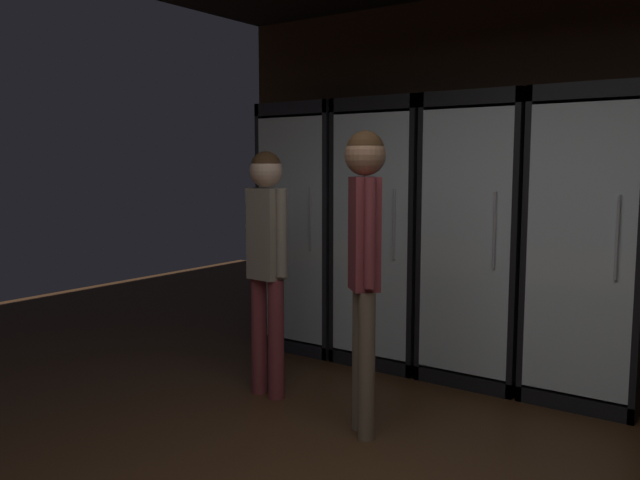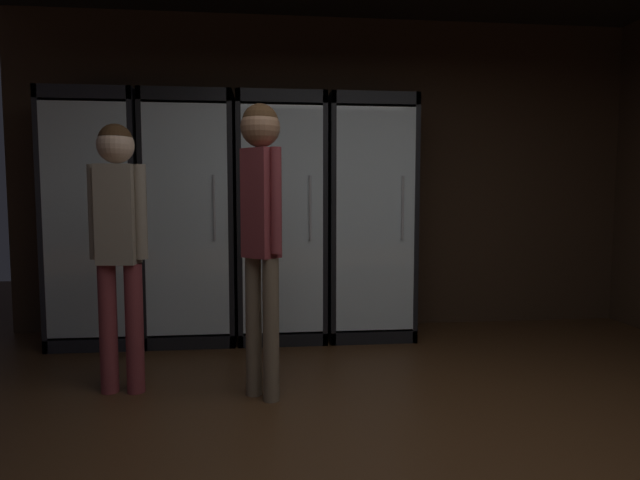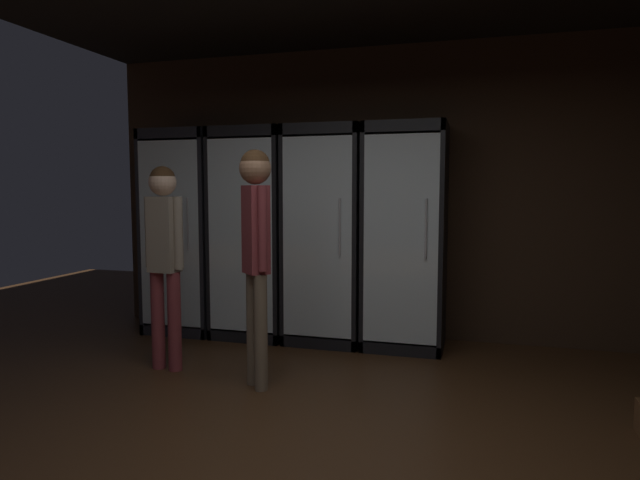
# 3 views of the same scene
# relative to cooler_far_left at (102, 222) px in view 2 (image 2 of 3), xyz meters

# --- Properties ---
(wall_back) EXTENTS (6.00, 0.06, 2.80)m
(wall_back) POSITION_rel_cooler_far_left_xyz_m (2.12, 0.33, 0.41)
(wall_back) COLOR #382619
(wall_back) RESTS_ON ground
(cooler_far_left) EXTENTS (0.71, 0.67, 2.02)m
(cooler_far_left) POSITION_rel_cooler_far_left_xyz_m (0.00, 0.00, 0.00)
(cooler_far_left) COLOR black
(cooler_far_left) RESTS_ON ground
(cooler_left) EXTENTS (0.71, 0.67, 2.02)m
(cooler_left) POSITION_rel_cooler_far_left_xyz_m (0.74, -0.00, -0.00)
(cooler_left) COLOR black
(cooler_left) RESTS_ON ground
(cooler_center) EXTENTS (0.71, 0.67, 2.02)m
(cooler_center) POSITION_rel_cooler_far_left_xyz_m (1.48, 0.00, -0.01)
(cooler_center) COLOR black
(cooler_center) RESTS_ON ground
(cooler_right) EXTENTS (0.71, 0.67, 2.02)m
(cooler_right) POSITION_rel_cooler_far_left_xyz_m (2.22, 0.00, -0.01)
(cooler_right) COLOR black
(cooler_right) RESTS_ON ground
(shopper_near) EXTENTS (0.35, 0.21, 1.62)m
(shopper_near) POSITION_rel_cooler_far_left_xyz_m (0.47, -1.22, 0.01)
(shopper_near) COLOR brown
(shopper_near) RESTS_ON ground
(shopper_far) EXTENTS (0.24, 0.24, 1.72)m
(shopper_far) POSITION_rel_cooler_far_left_xyz_m (1.33, -1.39, 0.13)
(shopper_far) COLOR #72604C
(shopper_far) RESTS_ON ground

